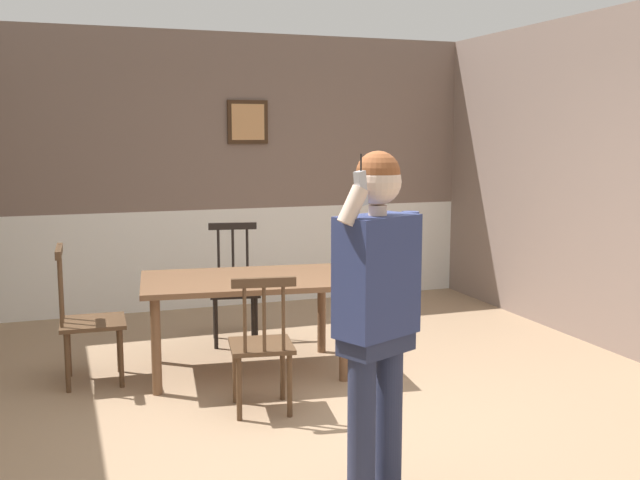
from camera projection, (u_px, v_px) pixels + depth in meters
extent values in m
plane|color=#9E7F60|center=(330.00, 423.00, 4.75)|extent=(7.70, 7.70, 0.00)
cube|color=#756056|center=(213.00, 122.00, 7.74)|extent=(5.70, 0.12, 1.82)
cube|color=white|center=(216.00, 257.00, 7.95)|extent=(5.70, 0.14, 1.04)
cube|color=white|center=(216.00, 209.00, 7.85)|extent=(5.70, 0.05, 0.06)
cube|color=#382314|center=(248.00, 122.00, 7.78)|extent=(0.43, 0.03, 0.45)
cube|color=tan|center=(248.00, 122.00, 7.77)|extent=(0.35, 0.01, 0.37)
cube|color=brown|center=(246.00, 280.00, 5.68)|extent=(1.67, 1.14, 0.04)
cylinder|color=brown|center=(156.00, 346.00, 5.22)|extent=(0.07, 0.07, 0.70)
cylinder|color=brown|center=(344.00, 335.00, 5.52)|extent=(0.07, 0.07, 0.70)
cylinder|color=brown|center=(156.00, 320.00, 5.96)|extent=(0.07, 0.07, 0.70)
cylinder|color=brown|center=(322.00, 311.00, 6.25)|extent=(0.07, 0.07, 0.70)
cube|color=black|center=(235.00, 292.00, 6.52)|extent=(0.50, 0.50, 0.03)
cube|color=black|center=(232.00, 226.00, 6.63)|extent=(0.43, 0.12, 0.06)
cylinder|color=black|center=(247.00, 254.00, 6.69)|extent=(0.02, 0.02, 0.58)
cylinder|color=black|center=(233.00, 255.00, 6.67)|extent=(0.02, 0.02, 0.58)
cylinder|color=black|center=(219.00, 255.00, 6.65)|extent=(0.02, 0.02, 0.58)
cylinder|color=black|center=(256.00, 322.00, 6.42)|extent=(0.04, 0.04, 0.44)
cylinder|color=black|center=(216.00, 324.00, 6.36)|extent=(0.04, 0.04, 0.44)
cylinder|color=black|center=(253.00, 313.00, 6.75)|extent=(0.04, 0.04, 0.44)
cylinder|color=black|center=(215.00, 314.00, 6.70)|extent=(0.04, 0.04, 0.44)
cube|color=#513823|center=(93.00, 322.00, 5.48)|extent=(0.48, 0.48, 0.03)
cube|color=#513823|center=(59.00, 251.00, 5.34)|extent=(0.06, 0.46, 0.06)
cylinder|color=#513823|center=(61.00, 282.00, 5.51)|extent=(0.02, 0.02, 0.56)
cylinder|color=#513823|center=(61.00, 285.00, 5.38)|extent=(0.02, 0.02, 0.56)
cylinder|color=#513823|center=(60.00, 289.00, 5.24)|extent=(0.02, 0.02, 0.56)
cylinder|color=#513823|center=(119.00, 344.00, 5.74)|extent=(0.04, 0.04, 0.44)
cylinder|color=#513823|center=(121.00, 358.00, 5.39)|extent=(0.04, 0.04, 0.44)
cylinder|color=#513823|center=(69.00, 348.00, 5.63)|extent=(0.04, 0.04, 0.44)
cylinder|color=#513823|center=(67.00, 363.00, 5.28)|extent=(0.04, 0.04, 0.44)
cube|color=#513823|center=(261.00, 346.00, 4.92)|extent=(0.47, 0.47, 0.03)
cube|color=#513823|center=(264.00, 282.00, 4.68)|extent=(0.41, 0.10, 0.06)
cylinder|color=#513823|center=(245.00, 316.00, 4.69)|extent=(0.02, 0.02, 0.48)
cylinder|color=#513823|center=(264.00, 315.00, 4.71)|extent=(0.02, 0.02, 0.48)
cylinder|color=#513823|center=(283.00, 314.00, 4.73)|extent=(0.02, 0.02, 0.48)
cylinder|color=#513823|center=(235.00, 373.00, 5.08)|extent=(0.04, 0.04, 0.43)
cylinder|color=#513823|center=(283.00, 370.00, 5.15)|extent=(0.04, 0.04, 0.43)
cylinder|color=#513823|center=(239.00, 389.00, 4.77)|extent=(0.04, 0.04, 0.43)
cylinder|color=#513823|center=(290.00, 385.00, 4.83)|extent=(0.04, 0.04, 0.43)
cylinder|color=#282E49|center=(389.00, 410.00, 3.82)|extent=(0.14, 0.14, 0.84)
cylinder|color=#282E49|center=(362.00, 421.00, 3.68)|extent=(0.14, 0.14, 0.84)
cube|color=#282E49|center=(376.00, 341.00, 3.70)|extent=(0.42, 0.34, 0.12)
cube|color=navy|center=(377.00, 276.00, 3.65)|extent=(0.47, 0.38, 0.60)
cylinder|color=navy|center=(410.00, 266.00, 3.82)|extent=(0.09, 0.09, 0.57)
cylinder|color=beige|center=(353.00, 206.00, 3.46)|extent=(0.16, 0.09, 0.20)
cylinder|color=beige|center=(378.00, 210.00, 3.61)|extent=(0.09, 0.09, 0.05)
sphere|color=beige|center=(378.00, 182.00, 3.59)|extent=(0.23, 0.23, 0.23)
sphere|color=brown|center=(378.00, 173.00, 3.58)|extent=(0.22, 0.22, 0.22)
cube|color=#B7B7BC|center=(361.00, 188.00, 3.46)|extent=(0.08, 0.06, 0.17)
cylinder|color=black|center=(361.00, 162.00, 3.44)|extent=(0.01, 0.01, 0.08)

